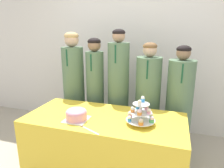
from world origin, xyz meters
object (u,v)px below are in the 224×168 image
(cake_knife, at_px, (84,127))
(cupcake_stand, at_px, (141,113))
(round_cake, at_px, (76,114))
(student_1, at_px, (95,94))
(student_2, at_px, (118,94))
(student_3, at_px, (147,103))
(student_4, at_px, (179,107))
(student_0, at_px, (74,91))

(cake_knife, distance_m, cupcake_stand, 0.56)
(round_cake, bearing_deg, student_1, 98.32)
(student_1, distance_m, student_2, 0.33)
(student_2, xyz_separation_m, student_3, (0.40, 0.00, -0.09))
(cake_knife, height_order, student_3, student_3)
(student_3, distance_m, student_4, 0.39)
(cake_knife, distance_m, student_3, 1.03)
(round_cake, height_order, student_0, student_0)
(round_cake, xyz_separation_m, student_1, (-0.12, 0.79, -0.04))
(cake_knife, height_order, student_0, student_0)
(student_2, height_order, student_4, student_2)
(cake_knife, distance_m, student_1, 0.94)
(student_1, bearing_deg, student_3, 0.00)
(round_cake, relative_size, student_0, 0.15)
(student_1, bearing_deg, round_cake, -81.68)
(student_4, bearing_deg, student_1, -180.00)
(round_cake, bearing_deg, student_2, 74.57)
(cake_knife, xyz_separation_m, student_4, (0.86, 0.91, -0.04))
(cupcake_stand, xyz_separation_m, student_3, (-0.02, 0.68, -0.14))
(student_1, bearing_deg, student_2, 0.00)
(student_0, distance_m, student_4, 1.45)
(cake_knife, relative_size, cupcake_stand, 1.02)
(round_cake, xyz_separation_m, student_3, (0.61, 0.79, -0.09))
(cake_knife, bearing_deg, cupcake_stand, 50.38)
(round_cake, bearing_deg, cupcake_stand, 9.80)
(student_1, bearing_deg, cake_knife, -74.54)
(round_cake, height_order, student_3, student_3)
(student_0, height_order, student_3, student_0)
(cake_knife, height_order, student_4, student_4)
(cake_knife, bearing_deg, student_0, 148.04)
(cupcake_stand, relative_size, student_1, 0.19)
(cupcake_stand, distance_m, student_2, 0.80)
(round_cake, bearing_deg, student_4, 38.23)
(student_3, bearing_deg, cake_knife, -117.62)
(round_cake, height_order, cupcake_stand, cupcake_stand)
(cupcake_stand, relative_size, student_3, 0.20)
(student_3, bearing_deg, cupcake_stand, -88.02)
(cupcake_stand, relative_size, student_0, 0.18)
(cupcake_stand, height_order, student_1, student_1)
(student_0, bearing_deg, cake_knife, -57.42)
(round_cake, xyz_separation_m, student_0, (-0.45, 0.79, -0.02))
(student_1, height_order, student_4, student_1)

